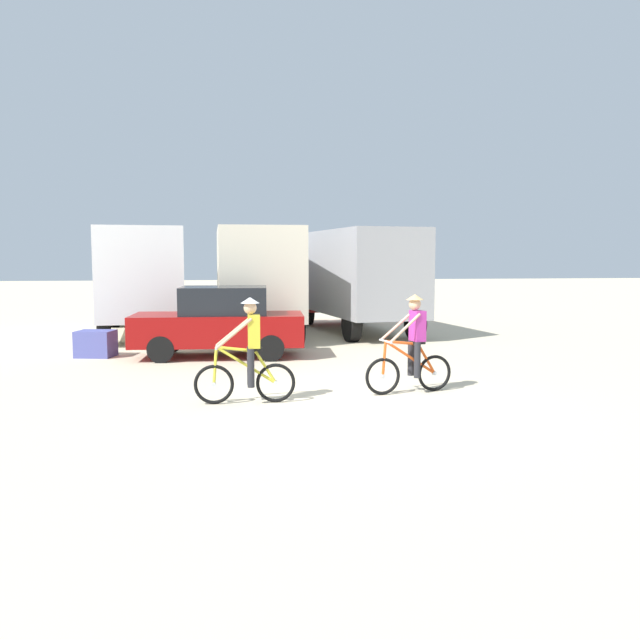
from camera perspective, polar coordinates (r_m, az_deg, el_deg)
ground_plane at (r=11.34m, az=3.32°, el=-7.23°), size 120.00×120.00×0.00m
box_truck_avon_van at (r=21.63m, az=-15.25°, el=3.68°), size 3.06×6.96×3.35m
box_truck_cream_rv at (r=20.81m, az=-5.56°, el=3.78°), size 2.55×6.81×3.35m
box_truck_grey_hauler at (r=21.69m, az=3.36°, el=3.86°), size 3.32×7.02×3.35m
sedan_parked at (r=16.53m, az=-8.70°, el=-0.16°), size 4.28×1.97×1.76m
cyclist_orange_shirt at (r=11.24m, az=-6.27°, el=-2.98°), size 1.73×0.52×1.82m
cyclist_cowboy_hat at (r=12.14m, az=8.02°, el=-2.37°), size 1.71×0.55×1.82m
supply_crate at (r=17.36m, az=-18.92°, el=-1.96°), size 1.01×0.87×0.66m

